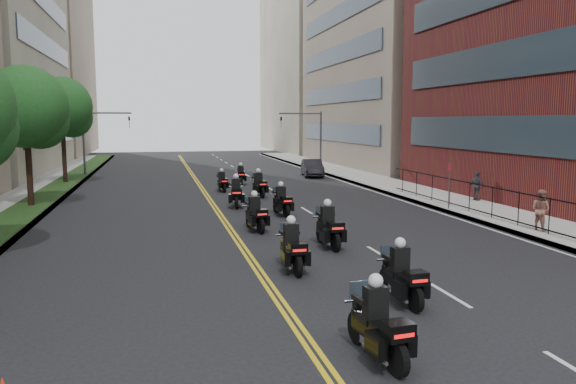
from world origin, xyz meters
name	(u,v)px	position (x,y,z in m)	size (l,w,h in m)	color
sidewalk_right	(417,193)	(12.00, 25.00, 0.07)	(4.00, 90.00, 0.15)	gray
sidewalk_left	(20,205)	(-12.00, 25.00, 0.07)	(4.00, 90.00, 0.15)	gray
grass_strip	(35,203)	(-11.20, 25.00, 0.17)	(2.00, 90.00, 0.04)	black
building_right_tan	(405,23)	(21.48, 48.00, 15.00)	(15.11, 28.00, 30.00)	gray
building_right_far	(323,68)	(21.50, 78.00, 13.00)	(15.00, 28.00, 26.00)	gray
building_left_far	(25,61)	(-22.00, 78.00, 13.00)	(16.00, 28.00, 26.00)	gray
iron_fence	(533,212)	(11.00, 12.00, 0.90)	(0.05, 28.00, 1.50)	black
street_trees	(2,112)	(-11.05, 18.61, 5.13)	(4.40, 38.40, 7.98)	black
traffic_signal_right	(311,132)	(9.54, 42.00, 3.70)	(4.09, 0.20, 5.60)	#3F3F44
traffic_signal_left	(95,133)	(-9.54, 42.00, 3.70)	(4.09, 0.20, 5.60)	#3F3F44
motorcycle_0	(378,327)	(-0.33, 1.50, 0.69)	(0.67, 2.37, 1.75)	black
motorcycle_1	(402,278)	(1.63, 4.69, 0.68)	(0.55, 2.34, 1.73)	black
motorcycle_2	(292,249)	(-0.40, 8.46, 0.70)	(0.55, 2.39, 1.76)	black
motorcycle_3	(329,228)	(1.72, 11.37, 0.72)	(0.58, 2.47, 1.83)	black
motorcycle_4	(255,215)	(-0.41, 15.17, 0.69)	(0.71, 2.35, 1.74)	black
motorcycle_5	(282,202)	(1.57, 18.79, 0.68)	(0.65, 2.32, 1.71)	black
motorcycle_6	(236,194)	(-0.28, 22.03, 0.73)	(0.72, 2.50, 1.85)	black
motorcycle_7	(259,186)	(1.71, 25.95, 0.70)	(0.64, 2.40, 1.77)	black
motorcycle_8	(222,182)	(-0.25, 29.12, 0.61)	(0.57, 2.10, 1.55)	black
motorcycle_9	(241,176)	(1.64, 33.16, 0.64)	(0.58, 2.19, 1.61)	black
parked_sedan	(312,168)	(8.45, 37.55, 0.73)	(1.55, 4.45, 1.47)	black
pedestrian_b	(541,210)	(11.20, 11.78, 1.02)	(0.84, 0.66, 1.74)	#946051
pedestrian_c	(477,186)	(13.50, 20.37, 0.98)	(0.97, 0.41, 1.66)	#3A3A41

